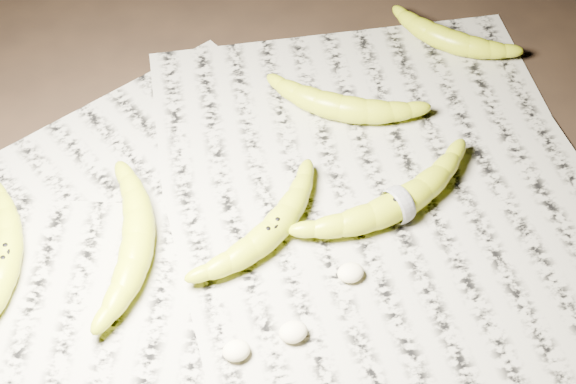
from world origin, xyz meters
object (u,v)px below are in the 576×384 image
object	(u,v)px
banana_left_a	(5,258)
banana_upper_a	(341,106)
banana_center	(272,229)
banana_left_b	(137,240)
banana_taped	(398,203)
banana_upper_b	(449,38)

from	to	relation	value
banana_left_a	banana_upper_a	bearing A→B (deg)	-62.07
banana_left_a	banana_center	distance (m)	0.32
banana_left_a	banana_upper_a	distance (m)	0.48
banana_upper_a	banana_left_b	bearing A→B (deg)	-122.56
banana_left_b	banana_taped	distance (m)	0.32
banana_center	banana_upper_a	world-z (taller)	banana_upper_a
banana_left_b	banana_upper_a	distance (m)	0.34
banana_taped	banana_upper_a	xyz separation A→B (m)	(-0.01, 0.18, -0.00)
banana_left_b	banana_left_a	bearing A→B (deg)	98.35
banana_taped	banana_upper_a	bearing A→B (deg)	77.95
banana_center	banana_upper_b	xyz separation A→B (m)	(0.35, 0.26, -0.00)
banana_left_a	banana_left_b	distance (m)	0.16
banana_left_b	banana_taped	bearing A→B (deg)	-80.84
banana_left_a	banana_upper_a	xyz separation A→B (m)	(0.46, 0.12, 0.00)
banana_left_b	banana_upper_b	distance (m)	0.56
banana_left_a	banana_taped	world-z (taller)	banana_taped
banana_left_b	banana_taped	xyz separation A→B (m)	(0.32, -0.04, -0.00)
banana_taped	banana_upper_a	size ratio (longest dim) A/B	1.21
banana_upper_b	banana_center	bearing A→B (deg)	-96.51
banana_upper_a	banana_upper_b	size ratio (longest dim) A/B	1.13
banana_left_b	banana_upper_b	bearing A→B (deg)	-49.47
banana_center	banana_upper_a	bearing A→B (deg)	14.74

